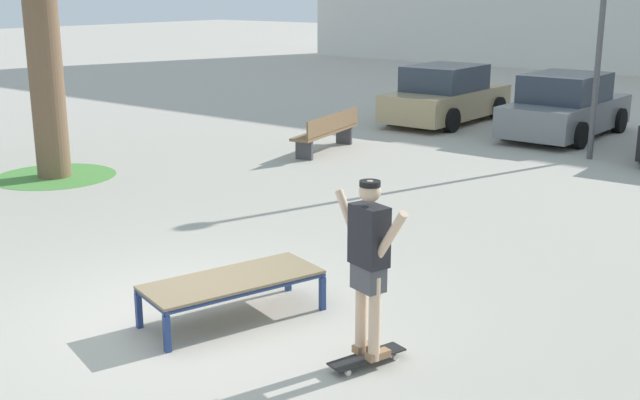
{
  "coord_description": "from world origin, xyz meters",
  "views": [
    {
      "loc": [
        6.05,
        -5.34,
        3.42
      ],
      "look_at": [
        0.45,
        1.77,
        1.0
      ],
      "focal_mm": 44.45,
      "sensor_mm": 36.0,
      "label": 1
    }
  ],
  "objects_px": {
    "skateboard": "(367,357)",
    "car_grey": "(565,108)",
    "skater": "(369,257)",
    "car_tan": "(446,96)",
    "skate_box": "(232,282)",
    "park_bench": "(327,131)"
  },
  "relations": [
    {
      "from": "skateboard",
      "to": "car_grey",
      "type": "bearing_deg",
      "value": 103.91
    },
    {
      "from": "skater",
      "to": "car_tan",
      "type": "height_order",
      "value": "skater"
    },
    {
      "from": "skate_box",
      "to": "car_tan",
      "type": "distance_m",
      "value": 13.58
    },
    {
      "from": "skate_box",
      "to": "park_bench",
      "type": "bearing_deg",
      "value": 121.34
    },
    {
      "from": "skateboard",
      "to": "car_tan",
      "type": "bearing_deg",
      "value": 116.64
    },
    {
      "from": "skater",
      "to": "skateboard",
      "type": "bearing_deg",
      "value": -106.98
    },
    {
      "from": "skateboard",
      "to": "car_tan",
      "type": "xyz_separation_m",
      "value": [
        -6.4,
        12.76,
        0.61
      ]
    },
    {
      "from": "car_tan",
      "to": "park_bench",
      "type": "height_order",
      "value": "car_tan"
    },
    {
      "from": "skate_box",
      "to": "park_bench",
      "type": "relative_size",
      "value": 0.84
    },
    {
      "from": "car_tan",
      "to": "car_grey",
      "type": "distance_m",
      "value": 3.26
    },
    {
      "from": "skater",
      "to": "car_grey",
      "type": "bearing_deg",
      "value": 103.91
    },
    {
      "from": "skate_box",
      "to": "car_grey",
      "type": "distance_m",
      "value": 12.77
    },
    {
      "from": "skater",
      "to": "park_bench",
      "type": "height_order",
      "value": "skater"
    },
    {
      "from": "car_grey",
      "to": "park_bench",
      "type": "height_order",
      "value": "car_grey"
    },
    {
      "from": "skateboard",
      "to": "park_bench",
      "type": "xyz_separation_m",
      "value": [
        -6.46,
        7.74,
        0.37
      ]
    },
    {
      "from": "skate_box",
      "to": "car_tan",
      "type": "relative_size",
      "value": 0.48
    },
    {
      "from": "skate_box",
      "to": "skateboard",
      "type": "distance_m",
      "value": 1.78
    },
    {
      "from": "skateboard",
      "to": "car_grey",
      "type": "xyz_separation_m",
      "value": [
        -3.14,
        12.69,
        0.61
      ]
    },
    {
      "from": "skateboard",
      "to": "car_tan",
      "type": "relative_size",
      "value": 0.2
    },
    {
      "from": "car_tan",
      "to": "car_grey",
      "type": "relative_size",
      "value": 1.0
    },
    {
      "from": "car_tan",
      "to": "park_bench",
      "type": "bearing_deg",
      "value": -90.69
    },
    {
      "from": "skateboard",
      "to": "car_tan",
      "type": "height_order",
      "value": "car_tan"
    }
  ]
}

